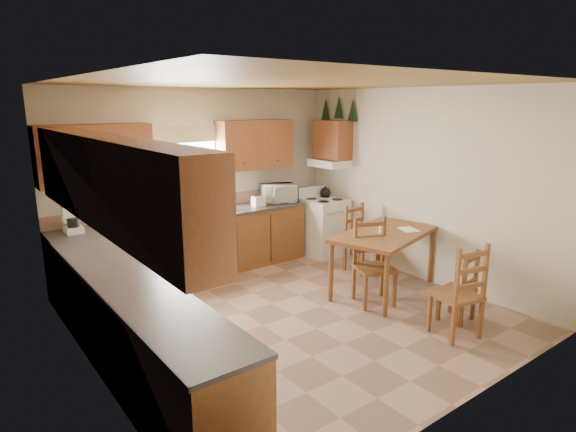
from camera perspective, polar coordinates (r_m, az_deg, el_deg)
floor at (r=5.90m, az=0.61°, el=-11.69°), size 4.50×4.50×0.00m
ceiling at (r=5.35m, az=0.69°, el=15.53°), size 4.50×4.50×0.00m
wall_left at (r=4.49m, az=-22.68°, el=-2.49°), size 4.50×4.50×0.00m
wall_right at (r=7.05m, az=15.28°, el=3.52°), size 4.50×4.50×0.00m
wall_back at (r=7.34m, az=-10.20°, el=4.16°), size 4.50×4.50×0.00m
wall_front at (r=3.99m, az=20.90°, el=-4.24°), size 4.50×4.50×0.00m
lower_cab_back at (r=7.12m, az=-11.48°, el=-3.71°), size 3.75×0.60×0.88m
lower_cab_left at (r=4.75m, az=-17.62°, el=-12.97°), size 0.60×3.60×0.88m
counter_back at (r=7.01m, az=-11.66°, el=-0.11°), size 3.75×0.63×0.04m
counter_left at (r=4.57m, az=-18.03°, el=-7.78°), size 0.63×3.60×0.04m
backsplash at (r=7.24m, az=-12.69°, el=1.17°), size 3.75×0.01×0.18m
upper_cab_back_left at (r=6.57m, az=-21.87°, el=6.80°), size 1.41×0.33×0.75m
upper_cab_back_right at (r=7.57m, az=-3.91°, el=8.46°), size 1.25×0.33×0.75m
upper_cab_left at (r=4.29m, az=-20.64°, el=3.89°), size 0.33×3.60×0.75m
upper_cab_stove at (r=7.97m, az=5.26°, el=9.00°), size 0.33×0.62×0.62m
range_hood at (r=7.98m, az=4.94°, el=6.27°), size 0.44×0.62×0.12m
window_frame at (r=7.16m, az=-12.30°, el=5.45°), size 1.13×0.02×1.18m
window_pane at (r=7.16m, az=-12.28°, el=5.44°), size 1.05×0.01×1.10m
window_valance at (r=7.08m, az=-12.40°, el=9.43°), size 1.19×0.01×0.24m
sink_basin at (r=7.03m, az=-11.12°, el=0.30°), size 0.75×0.45×0.04m
pine_decal_a at (r=7.81m, az=7.68°, el=12.38°), size 0.22×0.22×0.36m
pine_decal_b at (r=8.04m, az=6.05°, el=12.73°), size 0.22×0.22×0.36m
pine_decal_c at (r=8.27m, az=4.49°, el=12.50°), size 0.22×0.22×0.36m
stove at (r=8.03m, az=4.28°, el=-1.37°), size 0.62×0.64×0.92m
coffeemaker at (r=6.49m, az=-24.18°, el=-0.37°), size 0.26×0.29×0.34m
paper_towel at (r=7.23m, az=-7.16°, el=1.73°), size 0.15×0.15×0.27m
toaster at (r=7.48m, az=-3.53°, el=1.78°), size 0.20×0.14×0.16m
microwave at (r=7.75m, az=-1.16°, el=2.72°), size 0.58×0.50×0.30m
dining_table at (r=6.58m, az=11.28°, el=-5.35°), size 1.73×1.27×0.83m
chair_near_left at (r=5.96m, az=19.46°, el=-7.78°), size 0.40×0.38×0.85m
chair_near_right at (r=5.55m, az=19.39°, el=-8.21°), size 0.53×0.51×1.06m
chair_far_left at (r=6.14m, az=10.25°, el=-5.48°), size 0.58×0.57×1.07m
chair_far_right at (r=7.29m, az=8.74°, el=-2.72°), size 0.44×0.42×1.00m
table_paper at (r=6.66m, az=14.09°, el=-1.55°), size 0.28×0.32×0.00m
table_card at (r=6.41m, az=11.01°, el=-1.36°), size 0.10×0.05×0.13m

